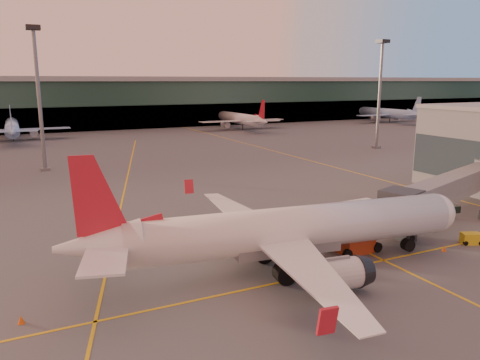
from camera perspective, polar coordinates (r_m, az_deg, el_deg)
name	(u,v)px	position (r m, az deg, el deg)	size (l,w,h in m)	color
ground	(380,293)	(39.03, 16.65, -13.01)	(600.00, 600.00, 0.00)	#4C4F54
taxi_markings	(143,187)	(74.04, -11.75, -0.86)	(100.12, 173.00, 0.01)	yellow
terminal	(91,103)	(169.43, -17.69, 8.94)	(400.00, 20.00, 17.60)	#19382D
mast_west_near	(38,88)	(91.81, -23.38, 10.23)	(2.40, 2.40, 25.60)	slate
mast_east_near	(380,86)	(118.39, 16.70, 10.88)	(2.40, 2.40, 25.60)	slate
distant_aircraft_row	(29,139)	(144.64, -24.33, 4.53)	(290.00, 34.00, 13.00)	#92BEF5
main_airplane	(283,231)	(40.37, 5.26, -6.26)	(36.25, 32.79, 10.95)	white
jet_bridge	(458,186)	(61.86, 25.00, -0.65)	(28.88, 12.54, 5.56)	slate
catering_truck	(353,225)	(46.03, 13.58, -5.36)	(6.27, 3.09, 4.75)	#A53517
gpu_cart	(471,239)	(53.01, 26.34, -6.43)	(2.23, 1.85, 1.12)	gold
cone_nose	(465,239)	(53.59, 25.75, -6.45)	(0.49, 0.49, 0.63)	#DA510B
cone_tail	(21,320)	(36.31, -25.14, -15.16)	(0.46, 0.46, 0.58)	#DA510B
cone_wing_left	(198,218)	(55.76, -5.12, -4.58)	(0.49, 0.49, 0.63)	#DA510B
cone_fwd	(444,249)	(49.81, 23.61, -7.67)	(0.43, 0.43, 0.54)	#DA510B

